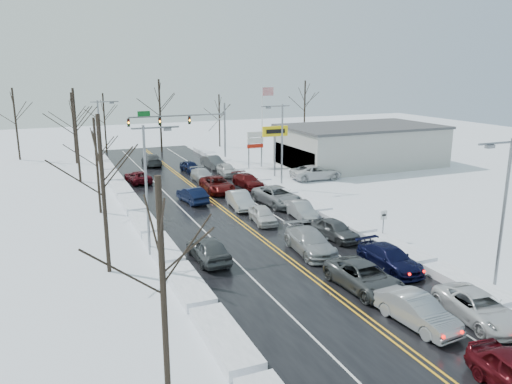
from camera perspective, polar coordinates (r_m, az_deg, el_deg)
name	(u,v)px	position (r m, az deg, el deg)	size (l,w,h in m)	color
ground	(242,224)	(41.70, -1.59, -3.65)	(160.00, 160.00, 0.00)	silver
road_surface	(234,217)	(43.49, -2.55, -2.90)	(14.00, 84.00, 0.01)	black
snow_bank_left	(146,228)	(41.58, -12.43, -4.04)	(1.74, 72.00, 0.58)	white
snow_bank_right	(310,208)	(46.58, 6.24, -1.83)	(1.74, 72.00, 0.58)	white
traffic_signal_mast	(189,123)	(67.80, -7.65, 7.83)	(13.28, 0.39, 8.00)	slate
tires_plus_sign	(275,135)	(59.09, 2.19, 6.56)	(3.20, 0.34, 6.00)	slate
used_vehicles_sign	(255,142)	(64.75, -0.10, 5.74)	(2.20, 0.22, 4.65)	slate
speed_limit_sign	(384,220)	(38.44, 14.37, -3.09)	(0.55, 0.09, 2.35)	slate
flagpole	(263,115)	(73.58, 0.83, 8.78)	(1.87, 1.20, 10.00)	silver
dealership_building	(360,145)	(67.86, 11.83, 5.26)	(20.40, 12.40, 5.30)	#A0A19C
streetlight_se	(502,205)	(30.57, 26.28, -1.36)	(3.20, 0.25, 9.00)	slate
streetlight_ne	(280,140)	(52.75, 2.80, 6.00)	(3.20, 0.25, 9.00)	slate
streetlight_sw	(149,180)	(34.37, -12.13, 1.37)	(3.20, 0.25, 9.00)	slate
streetlight_nw	(101,132)	(61.75, -17.25, 6.57)	(3.20, 0.25, 9.00)	slate
tree_left_a	(161,249)	(18.49, -10.78, -6.39)	(3.60, 3.60, 9.00)	#2D231C
tree_left_b	(101,164)	(31.65, -17.27, 3.07)	(4.00, 4.00, 10.00)	#2D231C
tree_left_c	(96,147)	(45.67, -17.85, 4.89)	(3.40, 3.40, 8.50)	#2D231C
tree_left_d	(75,117)	(59.33, -19.98, 8.05)	(4.20, 4.20, 10.50)	#2D231C
tree_left_e	(73,114)	(71.35, -20.23, 8.34)	(3.80, 3.80, 9.50)	#2D231C
tree_far_a	(14,110)	(77.28, -25.89, 8.44)	(4.00, 4.00, 10.00)	#2D231C
tree_far_b	(104,112)	(78.72, -16.99, 8.79)	(3.60, 3.60, 9.00)	#2D231C
tree_far_c	(160,102)	(77.93, -10.96, 10.12)	(4.40, 4.40, 11.00)	#2D231C
tree_far_d	(219,110)	(82.18, -4.23, 9.30)	(3.40, 3.40, 8.50)	#2D231C
tree_far_e	(305,99)	(88.98, 5.61, 10.53)	(4.20, 4.20, 10.50)	#2D231C
queued_car_1	(416,325)	(27.35, 17.80, -14.27)	(1.65, 4.74, 1.56)	#979A9E
queued_car_2	(364,289)	(30.52, 12.24, -10.81)	(2.59, 5.63, 1.56)	#404345
queued_car_3	(310,252)	(35.60, 6.15, -6.88)	(2.27, 5.57, 1.62)	#95989C
queued_car_4	(263,223)	(41.95, 0.77, -3.54)	(1.66, 4.13, 1.41)	silver
queued_car_5	(240,208)	(46.29, -1.83, -1.85)	(1.64, 4.71, 1.55)	#AAADB2
queued_car_6	(217,192)	(52.45, -4.45, 0.02)	(2.63, 5.71, 1.59)	#4B0A0A
queued_car_7	(203,181)	(57.45, -6.11, 1.22)	(1.97, 4.84, 1.40)	#ADB1B6
queued_car_8	(190,172)	(62.74, -7.50, 2.27)	(1.65, 4.10, 1.40)	black
queued_car_10	(477,320)	(28.88, 23.98, -13.27)	(2.42, 5.24, 1.46)	silver
queued_car_11	(389,269)	(33.75, 14.97, -8.50)	(2.09, 5.15, 1.49)	black
queued_car_12	(335,239)	(38.56, 8.99, -5.32)	(1.78, 4.43, 1.51)	#404345
queued_car_13	(301,218)	(43.46, 5.17, -2.96)	(1.53, 4.38, 1.44)	#94969B
queued_car_14	(278,205)	(47.46, 2.47, -1.45)	(2.81, 6.10, 1.70)	gray
queued_car_15	(248,187)	(54.37, -0.95, 0.57)	(1.97, 4.85, 1.41)	#49090B
queued_car_16	(227,176)	(60.22, -3.35, 1.87)	(1.76, 4.37, 1.49)	silver
queued_car_17	(213,168)	(64.76, -4.90, 2.71)	(1.69, 4.84, 1.59)	#47494C
oncoming_car_0	(193,202)	(48.57, -7.27, -1.19)	(1.59, 4.57, 1.51)	black
oncoming_car_1	(138,183)	(58.07, -13.32, 1.06)	(2.21, 4.80, 1.33)	#4D0A12
oncoming_car_2	(152,165)	(68.00, -11.83, 3.00)	(2.18, 5.36, 1.55)	#434649
oncoming_car_3	(209,260)	(34.16, -5.45, -7.79)	(1.99, 4.95, 1.69)	#434749
parked_car_0	(316,179)	(58.56, 6.86, 1.44)	(2.78, 6.03, 1.68)	silver
parked_car_1	(325,173)	(62.33, 7.90, 2.18)	(1.94, 4.77, 1.39)	#4E0B0A
parked_car_2	(289,166)	(66.49, 3.78, 3.02)	(1.73, 4.30, 1.46)	black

